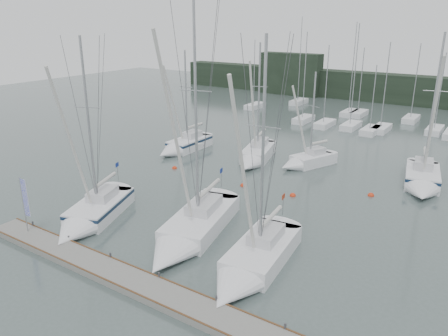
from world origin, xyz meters
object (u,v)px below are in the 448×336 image
at_px(sailboat_mid_d, 422,182).
at_px(dock_banner, 25,200).
at_px(sailboat_mid_b, 255,157).
at_px(buoy_c, 175,168).
at_px(sailboat_near_right, 250,267).
at_px(buoy_d, 371,196).
at_px(sailboat_mid_a, 182,146).
at_px(sailboat_mid_c, 304,162).
at_px(buoy_a, 243,186).
at_px(sailboat_near_left, 89,217).
at_px(sailboat_near_center, 187,235).
at_px(buoy_b, 293,196).

relative_size(sailboat_mid_d, dock_banner, 3.56).
relative_size(sailboat_mid_b, buoy_c, 25.41).
height_order(sailboat_near_right, buoy_d, sailboat_near_right).
bearing_deg(buoy_c, sailboat_mid_a, 121.12).
relative_size(sailboat_mid_a, sailboat_mid_c, 1.17).
bearing_deg(sailboat_mid_d, buoy_c, -170.52).
height_order(sailboat_near_right, dock_banner, sailboat_near_right).
relative_size(buoy_a, buoy_d, 0.94).
xyz_separation_m(sailboat_near_left, sailboat_mid_a, (-5.92, 18.34, 0.02)).
bearing_deg(sailboat_near_right, sailboat_mid_a, 131.06).
distance_m(sailboat_near_center, buoy_a, 11.46).
height_order(dock_banner, buoy_d, dock_banner).
bearing_deg(sailboat_near_left, buoy_c, 81.42).
relative_size(sailboat_mid_a, dock_banner, 2.99).
bearing_deg(buoy_b, buoy_a, -176.29).
height_order(sailboat_near_right, sailboat_mid_c, sailboat_near_right).
bearing_deg(buoy_d, buoy_c, -168.60).
relative_size(sailboat_mid_a, sailboat_mid_b, 0.92).
relative_size(buoy_b, buoy_d, 0.98).
xyz_separation_m(sailboat_mid_b, buoy_c, (-5.78, -6.27, -0.60)).
xyz_separation_m(sailboat_near_left, buoy_a, (5.47, 12.96, -0.60)).
distance_m(sailboat_mid_a, buoy_c, 5.98).
xyz_separation_m(buoy_a, buoy_b, (4.81, 0.31, 0.00)).
relative_size(sailboat_near_left, buoy_a, 28.10).
distance_m(sailboat_mid_b, buoy_a, 7.05).
distance_m(sailboat_mid_d, buoy_d, 5.36).
bearing_deg(buoy_a, sailboat_near_left, -112.86).
relative_size(sailboat_near_left, sailboat_mid_b, 1.11).
bearing_deg(dock_banner, buoy_c, 91.27).
relative_size(sailboat_near_center, buoy_b, 31.99).
distance_m(sailboat_near_left, buoy_b, 16.80).
xyz_separation_m(buoy_c, dock_banner, (0.96, -16.90, 2.78)).
height_order(sailboat_near_left, buoy_b, sailboat_near_left).
distance_m(sailboat_near_left, buoy_c, 13.56).
distance_m(sailboat_mid_d, buoy_a, 16.01).
bearing_deg(sailboat_near_right, sailboat_mid_c, 98.59).
xyz_separation_m(sailboat_mid_c, buoy_d, (7.99, -3.98, -0.54)).
bearing_deg(sailboat_mid_b, sailboat_mid_a, 172.60).
relative_size(sailboat_mid_a, buoy_a, 23.47).
height_order(sailboat_near_right, sailboat_mid_a, sailboat_near_right).
distance_m(sailboat_near_left, sailboat_mid_b, 19.74).
bearing_deg(sailboat_mid_a, sailboat_near_center, -50.30).
bearing_deg(sailboat_near_right, buoy_d, 74.76).
bearing_deg(buoy_a, buoy_d, 21.30).
height_order(sailboat_near_center, sailboat_mid_b, sailboat_near_center).
xyz_separation_m(sailboat_near_left, sailboat_near_right, (13.33, 0.66, -0.04)).
distance_m(buoy_a, buoy_c, 8.31).
xyz_separation_m(sailboat_near_center, dock_banner, (-9.65, -5.41, 2.21)).
relative_size(sailboat_near_right, sailboat_mid_d, 1.03).
bearing_deg(sailboat_near_left, sailboat_mid_c, 48.72).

